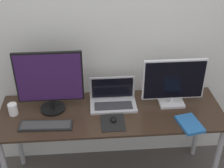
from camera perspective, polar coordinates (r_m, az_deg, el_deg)
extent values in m
cube|color=silver|center=(2.54, -0.75, 8.86)|extent=(7.00, 0.05, 2.50)
cube|color=#332319|center=(2.49, -0.12, -5.24)|extent=(1.78, 0.59, 0.02)
cylinder|color=#99999E|center=(2.74, 18.50, -13.47)|extent=(0.05, 0.05, 0.73)
cylinder|color=#99999E|center=(2.99, -16.87, -8.72)|extent=(0.05, 0.05, 0.73)
cylinder|color=#99999E|center=(3.07, 15.41, -7.19)|extent=(0.05, 0.05, 0.73)
cylinder|color=black|center=(2.55, -10.75, -4.39)|extent=(0.20, 0.20, 0.02)
cylinder|color=black|center=(2.52, -10.86, -3.44)|extent=(0.04, 0.04, 0.08)
cube|color=black|center=(2.39, -11.42, 1.25)|extent=(0.51, 0.02, 0.42)
cube|color=#331947|center=(2.38, -11.45, 1.09)|extent=(0.49, 0.01, 0.39)
cube|color=silver|center=(2.61, 10.79, -3.41)|extent=(0.20, 0.14, 0.02)
cylinder|color=silver|center=(2.59, 10.87, -2.77)|extent=(0.04, 0.04, 0.05)
cube|color=silver|center=(2.49, 11.27, 0.82)|extent=(0.50, 0.02, 0.35)
cube|color=black|center=(2.48, 11.34, 0.66)|extent=(0.47, 0.01, 0.32)
cube|color=#ADADB2|center=(2.53, 0.24, -3.98)|extent=(0.37, 0.20, 0.02)
cube|color=#2D2D33|center=(2.52, 0.27, -3.99)|extent=(0.31, 0.11, 0.00)
cube|color=#ADADB2|center=(2.56, 0.05, -0.62)|extent=(0.37, 0.01, 0.20)
cube|color=black|center=(2.55, 0.07, -0.74)|extent=(0.34, 0.01, 0.18)
cube|color=black|center=(2.39, -12.02, -7.46)|extent=(0.40, 0.14, 0.02)
cube|color=#383838|center=(2.38, -12.04, -7.29)|extent=(0.37, 0.11, 0.00)
cube|color=black|center=(2.37, 0.05, -7.09)|extent=(0.18, 0.21, 0.00)
ellipsoid|color=black|center=(2.37, 0.24, -6.43)|extent=(0.04, 0.07, 0.03)
cube|color=#235B9E|center=(2.41, 14.03, -7.12)|extent=(0.19, 0.25, 0.02)
cube|color=white|center=(2.41, 14.03, -7.12)|extent=(0.18, 0.24, 0.02)
cylinder|color=white|center=(2.55, -17.66, -4.43)|extent=(0.07, 0.07, 0.10)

